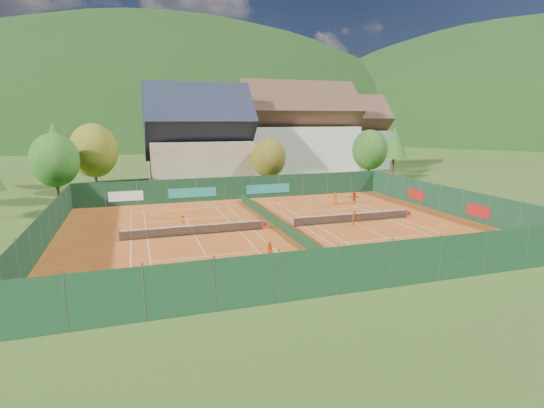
{
  "coord_description": "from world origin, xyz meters",
  "views": [
    {
      "loc": [
        -12.8,
        -37.29,
        10.22
      ],
      "look_at": [
        0.0,
        2.0,
        2.0
      ],
      "focal_mm": 28.0,
      "sensor_mm": 36.0,
      "label": 1
    }
  ],
  "objects_px": {
    "ball_hopper": "(465,250)",
    "player_right_far_b": "(354,198)",
    "player_left_near": "(147,276)",
    "player_left_far": "(183,221)",
    "player_right_near": "(354,218)",
    "chalet": "(199,143)",
    "player_left_mid": "(270,250)",
    "hotel_block_a": "(298,136)",
    "hotel_block_b": "(345,137)",
    "player_right_far_a": "(335,199)"
  },
  "relations": [
    {
      "from": "player_right_far_a",
      "to": "hotel_block_b",
      "type": "bearing_deg",
      "value": -138.58
    },
    {
      "from": "chalet",
      "to": "player_left_far",
      "type": "bearing_deg",
      "value": -101.9
    },
    {
      "from": "player_left_far",
      "to": "player_right_near",
      "type": "xyz_separation_m",
      "value": [
        16.08,
        -4.18,
        0.02
      ]
    },
    {
      "from": "chalet",
      "to": "hotel_block_a",
      "type": "relative_size",
      "value": 0.75
    },
    {
      "from": "player_left_near",
      "to": "player_left_mid",
      "type": "xyz_separation_m",
      "value": [
        8.9,
        2.61,
        0.01
      ]
    },
    {
      "from": "chalet",
      "to": "ball_hopper",
      "type": "distance_m",
      "value": 45.09
    },
    {
      "from": "player_left_mid",
      "to": "ball_hopper",
      "type": "bearing_deg",
      "value": 20.9
    },
    {
      "from": "player_left_near",
      "to": "player_right_near",
      "type": "relative_size",
      "value": 0.83
    },
    {
      "from": "ball_hopper",
      "to": "player_right_far_b",
      "type": "distance_m",
      "value": 21.07
    },
    {
      "from": "chalet",
      "to": "player_left_near",
      "type": "bearing_deg",
      "value": -103.0
    },
    {
      "from": "hotel_block_a",
      "to": "ball_hopper",
      "type": "bearing_deg",
      "value": -96.32
    },
    {
      "from": "ball_hopper",
      "to": "player_right_far_a",
      "type": "height_order",
      "value": "player_right_far_a"
    },
    {
      "from": "player_left_mid",
      "to": "player_right_near",
      "type": "bearing_deg",
      "value": 69.82
    },
    {
      "from": "player_left_mid",
      "to": "player_right_far_a",
      "type": "height_order",
      "value": "player_right_far_a"
    },
    {
      "from": "player_right_far_a",
      "to": "player_right_far_b",
      "type": "bearing_deg",
      "value": 156.85
    },
    {
      "from": "chalet",
      "to": "ball_hopper",
      "type": "height_order",
      "value": "chalet"
    },
    {
      "from": "player_left_near",
      "to": "player_right_far_a",
      "type": "xyz_separation_m",
      "value": [
        22.67,
        19.58,
        0.13
      ]
    },
    {
      "from": "player_left_near",
      "to": "player_left_far",
      "type": "distance_m",
      "value": 14.26
    },
    {
      "from": "player_right_far_a",
      "to": "player_right_far_b",
      "type": "height_order",
      "value": "player_right_far_b"
    },
    {
      "from": "player_left_near",
      "to": "hotel_block_a",
      "type": "bearing_deg",
      "value": 27.23
    },
    {
      "from": "player_left_far",
      "to": "player_right_far_b",
      "type": "distance_m",
      "value": 22.22
    },
    {
      "from": "ball_hopper",
      "to": "player_left_mid",
      "type": "distance_m",
      "value": 14.78
    },
    {
      "from": "player_right_far_a",
      "to": "player_left_near",
      "type": "bearing_deg",
      "value": 21.44
    },
    {
      "from": "hotel_block_b",
      "to": "player_right_far_a",
      "type": "height_order",
      "value": "hotel_block_b"
    },
    {
      "from": "hotel_block_b",
      "to": "ball_hopper",
      "type": "distance_m",
      "value": 60.09
    },
    {
      "from": "player_left_near",
      "to": "player_right_near",
      "type": "distance_m",
      "value": 22.01
    },
    {
      "from": "ball_hopper",
      "to": "player_left_far",
      "type": "relative_size",
      "value": 0.53
    },
    {
      "from": "hotel_block_a",
      "to": "player_right_near",
      "type": "height_order",
      "value": "hotel_block_a"
    },
    {
      "from": "player_right_near",
      "to": "chalet",
      "type": "bearing_deg",
      "value": 61.7
    },
    {
      "from": "player_left_near",
      "to": "hotel_block_b",
      "type": "bearing_deg",
      "value": 20.76
    },
    {
      "from": "ball_hopper",
      "to": "player_left_near",
      "type": "distance_m",
      "value": 23.14
    },
    {
      "from": "chalet",
      "to": "player_left_near",
      "type": "distance_m",
      "value": 42.51
    },
    {
      "from": "player_right_far_a",
      "to": "player_right_near",
      "type": "bearing_deg",
      "value": 54.68
    },
    {
      "from": "hotel_block_b",
      "to": "ball_hopper",
      "type": "xyz_separation_m",
      "value": [
        -19.38,
        -56.55,
        -6.06
      ]
    },
    {
      "from": "player_right_near",
      "to": "player_right_far_b",
      "type": "bearing_deg",
      "value": 14.71
    },
    {
      "from": "hotel_block_a",
      "to": "player_left_mid",
      "type": "distance_m",
      "value": 48.98
    },
    {
      "from": "player_left_near",
      "to": "player_left_far",
      "type": "relative_size",
      "value": 0.85
    },
    {
      "from": "hotel_block_a",
      "to": "player_right_near",
      "type": "xyz_separation_m",
      "value": [
        -8.66,
        -37.42,
        -6.61
      ]
    },
    {
      "from": "hotel_block_b",
      "to": "player_left_near",
      "type": "height_order",
      "value": "hotel_block_b"
    },
    {
      "from": "hotel_block_b",
      "to": "player_right_far_a",
      "type": "bearing_deg",
      "value": -119.2
    },
    {
      "from": "hotel_block_b",
      "to": "player_left_far",
      "type": "bearing_deg",
      "value": -133.21
    },
    {
      "from": "ball_hopper",
      "to": "player_right_near",
      "type": "xyz_separation_m",
      "value": [
        -3.28,
        11.13,
        0.21
      ]
    },
    {
      "from": "player_right_far_a",
      "to": "player_right_far_b",
      "type": "xyz_separation_m",
      "value": [
        2.54,
        -0.17,
        0.01
      ]
    },
    {
      "from": "ball_hopper",
      "to": "player_left_near",
      "type": "bearing_deg",
      "value": 176.17
    },
    {
      "from": "ball_hopper",
      "to": "player_right_far_b",
      "type": "bearing_deg",
      "value": 84.22
    },
    {
      "from": "hotel_block_a",
      "to": "ball_hopper",
      "type": "distance_m",
      "value": 49.33
    },
    {
      "from": "player_right_far_b",
      "to": "player_right_far_a",
      "type": "bearing_deg",
      "value": -6.67
    },
    {
      "from": "player_right_near",
      "to": "player_right_far_b",
      "type": "xyz_separation_m",
      "value": [
        5.4,
        9.83,
        0.01
      ]
    },
    {
      "from": "hotel_block_a",
      "to": "hotel_block_b",
      "type": "relative_size",
      "value": 1.25
    },
    {
      "from": "chalet",
      "to": "player_left_far",
      "type": "distance_m",
      "value": 28.46
    }
  ]
}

